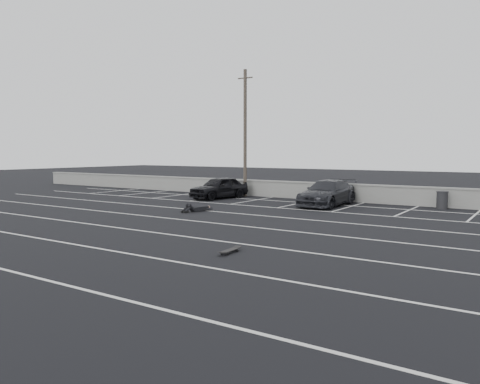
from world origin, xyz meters
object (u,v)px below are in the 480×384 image
Objects in this scene: car_left at (219,187)px; utility_pole at (245,133)px; person at (201,206)px; car_right at (327,193)px; skateboard at (230,251)px; trash_bin at (442,200)px.

utility_pole reaches higher than car_left.
car_left is 6.20m from person.
utility_pole is (-6.48, 1.80, 3.44)m from car_right.
utility_pole is (0.71, 1.90, 3.44)m from car_left.
car_right is at bearing 97.44° from skateboard.
person reaches higher than skateboard.
trash_bin is at bearing 19.03° from car_left.
car_left is at bearing -171.48° from trash_bin.
trash_bin reaches higher than person.
skateboard is (-3.14, -14.53, -0.39)m from trash_bin.
car_left reaches higher than trash_bin.
car_left is at bearing 128.72° from person.
car_right is 0.58× the size of utility_pole.
trash_bin is at bearing 18.57° from car_right.
person is at bearing -127.34° from car_right.
skateboard is at bearing -58.64° from utility_pole.
car_right is at bearing 11.30° from car_left.
trash_bin is 14.87m from skateboard.
utility_pole is 9.71× the size of skateboard.
utility_pole is at bearing 117.35° from person.
skateboard is (6.69, -7.16, -0.14)m from person.
skateboard is at bearing -35.93° from person.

